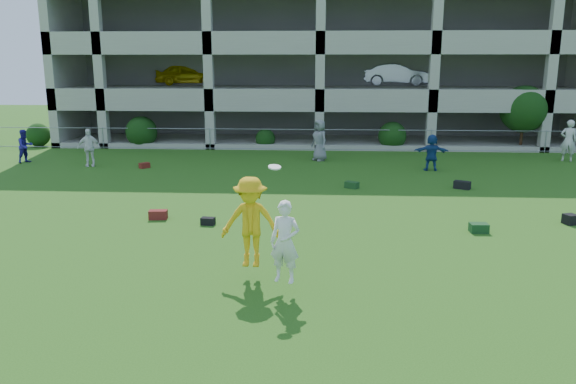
# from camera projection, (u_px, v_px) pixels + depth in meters

# --- Properties ---
(ground) EXTENTS (100.00, 100.00, 0.00)m
(ground) POSITION_uv_depth(u_px,v_px,m) (314.00, 287.00, 12.10)
(ground) COLOR #235114
(ground) RESTS_ON ground
(bystander_a) EXTENTS (0.90, 0.96, 1.58)m
(bystander_a) POSITION_uv_depth(u_px,v_px,m) (25.00, 146.00, 26.83)
(bystander_a) COLOR navy
(bystander_a) RESTS_ON ground
(bystander_b) EXTENTS (1.09, 0.64, 1.75)m
(bystander_b) POSITION_uv_depth(u_px,v_px,m) (89.00, 148.00, 25.85)
(bystander_b) COLOR white
(bystander_b) RESTS_ON ground
(bystander_c) EXTENTS (1.11, 1.16, 2.00)m
(bystander_c) POSITION_uv_depth(u_px,v_px,m) (320.00, 140.00, 27.32)
(bystander_c) COLOR slate
(bystander_c) RESTS_ON ground
(bystander_d) EXTENTS (1.53, 0.58, 1.62)m
(bystander_d) POSITION_uv_depth(u_px,v_px,m) (432.00, 152.00, 24.87)
(bystander_d) COLOR navy
(bystander_d) RESTS_ON ground
(bystander_e) EXTENTS (0.84, 0.66, 2.02)m
(bystander_e) POSITION_uv_depth(u_px,v_px,m) (568.00, 141.00, 27.14)
(bystander_e) COLOR silver
(bystander_e) RESTS_ON ground
(bag_red_a) EXTENTS (0.58, 0.36, 0.28)m
(bag_red_a) POSITION_uv_depth(u_px,v_px,m) (158.00, 215.00, 17.29)
(bag_red_a) COLOR maroon
(bag_red_a) RESTS_ON ground
(bag_black_b) EXTENTS (0.43, 0.30, 0.22)m
(bag_black_b) POSITION_uv_depth(u_px,v_px,m) (208.00, 221.00, 16.70)
(bag_black_b) COLOR black
(bag_black_b) RESTS_ON ground
(bag_green_c) EXTENTS (0.51, 0.37, 0.26)m
(bag_green_c) POSITION_uv_depth(u_px,v_px,m) (479.00, 228.00, 15.95)
(bag_green_c) COLOR #153B18
(bag_green_c) RESTS_ON ground
(crate_d) EXTENTS (0.45, 0.45, 0.30)m
(crate_d) POSITION_uv_depth(u_px,v_px,m) (570.00, 219.00, 16.75)
(crate_d) COLOR black
(crate_d) RESTS_ON ground
(bag_black_e) EXTENTS (0.67, 0.56, 0.30)m
(bag_black_e) POSITION_uv_depth(u_px,v_px,m) (462.00, 185.00, 21.39)
(bag_black_e) COLOR black
(bag_black_e) RESTS_ON ground
(bag_red_f) EXTENTS (0.51, 0.52, 0.24)m
(bag_red_f) POSITION_uv_depth(u_px,v_px,m) (144.00, 165.00, 25.58)
(bag_red_f) COLOR #550E15
(bag_red_f) RESTS_ON ground
(bag_green_g) EXTENTS (0.58, 0.53, 0.25)m
(bag_green_g) POSITION_uv_depth(u_px,v_px,m) (352.00, 185.00, 21.53)
(bag_green_g) COLOR #153B1C
(bag_green_g) RESTS_ON ground
(frisbee_contest) EXTENTS (1.83, 1.50, 2.39)m
(frisbee_contest) POSITION_uv_depth(u_px,v_px,m) (257.00, 225.00, 12.13)
(frisbee_contest) COLOR #EBB014
(frisbee_contest) RESTS_ON ground
(parking_garage) EXTENTS (30.00, 14.00, 12.00)m
(parking_garage) POSITION_uv_depth(u_px,v_px,m) (321.00, 42.00, 37.66)
(parking_garage) COLOR #9E998C
(parking_garage) RESTS_ON ground
(fence) EXTENTS (36.06, 0.06, 1.20)m
(fence) POSITION_uv_depth(u_px,v_px,m) (319.00, 139.00, 30.43)
(fence) COLOR gray
(fence) RESTS_ON ground
(shrub_row) EXTENTS (34.38, 2.52, 3.50)m
(shrub_row) POSITION_uv_depth(u_px,v_px,m) (403.00, 122.00, 30.65)
(shrub_row) COLOR #163D11
(shrub_row) RESTS_ON ground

